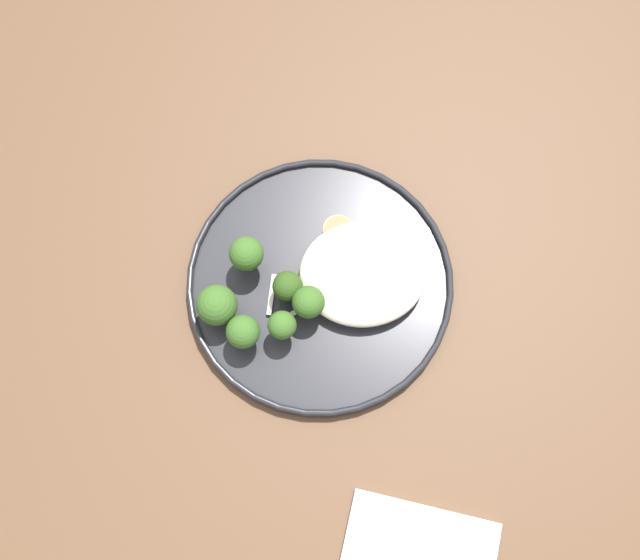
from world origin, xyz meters
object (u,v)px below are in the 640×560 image
(dinner_plate, at_px, (320,283))
(broccoli_floret_small_sprig, at_px, (282,326))
(seared_scallop_rear_pale, at_px, (338,231))
(seared_scallop_large_seared, at_px, (356,244))
(broccoli_floret_right_tilted, at_px, (243,332))
(folded_napkin, at_px, (419,552))
(broccoli_floret_rear_charred, at_px, (217,306))
(seared_scallop_right_edge, at_px, (349,269))
(seared_scallop_tiny_bay, at_px, (371,267))
(broccoli_floret_front_edge, at_px, (288,289))
(seared_scallop_front_small, at_px, (338,288))
(seared_scallop_tilted_round, at_px, (372,299))
(seared_scallop_left_edge, at_px, (386,285))
(broccoli_floret_beside_noodles, at_px, (247,254))
(broccoli_floret_tall_stalk, at_px, (308,303))

(dinner_plate, height_order, broccoli_floret_small_sprig, broccoli_floret_small_sprig)
(dinner_plate, relative_size, seared_scallop_rear_pale, 8.90)
(seared_scallop_large_seared, xyz_separation_m, broccoli_floret_right_tilted, (-0.13, -0.09, 0.02))
(seared_scallop_large_seared, xyz_separation_m, folded_napkin, (0.03, -0.32, -0.02))
(dinner_plate, xyz_separation_m, broccoli_floret_rear_charred, (-0.11, -0.03, 0.04))
(broccoli_floret_rear_charred, bearing_deg, seared_scallop_right_edge, 13.70)
(seared_scallop_tiny_bay, relative_size, broccoli_floret_rear_charred, 0.53)
(seared_scallop_tiny_bay, height_order, broccoli_floret_front_edge, broccoli_floret_front_edge)
(seared_scallop_right_edge, bearing_deg, broccoli_floret_right_tilted, -150.91)
(broccoli_floret_right_tilted, bearing_deg, seared_scallop_front_small, 23.37)
(seared_scallop_tilted_round, height_order, seared_scallop_large_seared, seared_scallop_large_seared)
(seared_scallop_tilted_round, height_order, seared_scallop_front_small, seared_scallop_front_small)
(seared_scallop_left_edge, height_order, seared_scallop_rear_pale, seared_scallop_rear_pale)
(seared_scallop_rear_pale, distance_m, broccoli_floret_rear_charred, 0.16)
(seared_scallop_left_edge, height_order, folded_napkin, seared_scallop_left_edge)
(seared_scallop_rear_pale, bearing_deg, broccoli_floret_right_tilted, -134.89)
(seared_scallop_rear_pale, bearing_deg, dinner_plate, -114.58)
(seared_scallop_right_edge, bearing_deg, seared_scallop_tilted_round, -58.48)
(seared_scallop_front_small, relative_size, broccoli_floret_beside_noodles, 0.60)
(seared_scallop_large_seared, bearing_deg, dinner_plate, -138.98)
(seared_scallop_right_edge, bearing_deg, seared_scallop_front_small, -123.07)
(broccoli_floret_small_sprig, bearing_deg, seared_scallop_tilted_round, 15.32)
(broccoli_floret_beside_noodles, bearing_deg, dinner_plate, -19.45)
(broccoli_floret_tall_stalk, distance_m, broccoli_floret_front_edge, 0.03)
(seared_scallop_rear_pale, relative_size, seared_scallop_right_edge, 1.22)
(seared_scallop_rear_pale, bearing_deg, broccoli_floret_front_edge, -131.92)
(seared_scallop_large_seared, relative_size, broccoli_floret_front_edge, 0.58)
(dinner_plate, height_order, seared_scallop_right_edge, seared_scallop_right_edge)
(seared_scallop_tiny_bay, xyz_separation_m, broccoli_floret_beside_noodles, (-0.13, 0.02, 0.03))
(folded_napkin, bearing_deg, broccoli_floret_rear_charred, 125.25)
(dinner_plate, relative_size, seared_scallop_tilted_round, 10.42)
(broccoli_floret_beside_noodles, bearing_deg, broccoli_floret_front_edge, -44.41)
(folded_napkin, bearing_deg, broccoli_floret_tall_stalk, 109.31)
(broccoli_floret_rear_charred, bearing_deg, folded_napkin, -54.75)
(dinner_plate, distance_m, seared_scallop_tilted_round, 0.06)
(dinner_plate, height_order, seared_scallop_tilted_round, seared_scallop_tilted_round)
(seared_scallop_left_edge, relative_size, broccoli_floret_right_tilted, 0.60)
(broccoli_floret_tall_stalk, bearing_deg, dinner_plate, 64.40)
(seared_scallop_tilted_round, bearing_deg, seared_scallop_left_edge, 39.56)
(seared_scallop_large_seared, xyz_separation_m, broccoli_floret_beside_noodles, (-0.12, -0.01, 0.03))
(broccoli_floret_tall_stalk, bearing_deg, seared_scallop_large_seared, 49.82)
(seared_scallop_rear_pale, bearing_deg, folded_napkin, -81.57)
(seared_scallop_front_small, distance_m, broccoli_floret_rear_charred, 0.13)
(seared_scallop_tiny_bay, xyz_separation_m, folded_napkin, (0.02, -0.29, -0.02))
(seared_scallop_left_edge, xyz_separation_m, broccoli_floret_front_edge, (-0.11, -0.00, 0.02))
(seared_scallop_tilted_round, distance_m, seared_scallop_front_small, 0.04)
(broccoli_floret_small_sprig, bearing_deg, seared_scallop_front_small, 33.46)
(seared_scallop_right_edge, bearing_deg, dinner_plate, -164.26)
(seared_scallop_front_small, bearing_deg, broccoli_floret_beside_noodles, 158.23)
(seared_scallop_left_edge, distance_m, seared_scallop_rear_pale, 0.08)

